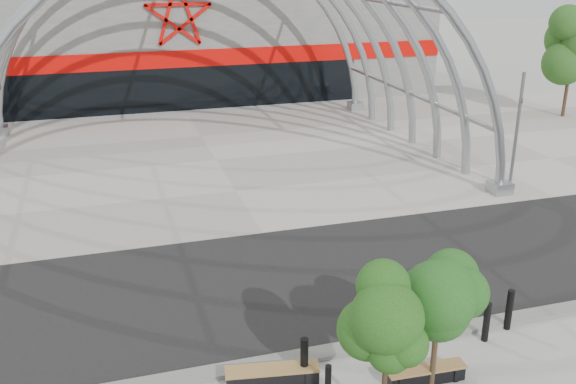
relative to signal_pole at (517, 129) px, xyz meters
name	(u,v)px	position (x,y,z in m)	size (l,w,h in m)	color
ground	(335,346)	(-10.83, -8.50, -2.47)	(140.00, 140.00, 0.00)	#9E9E98
road	(293,280)	(-10.83, -5.00, -2.46)	(140.00, 7.00, 0.02)	black
forecourt	(216,160)	(-10.83, 7.00, -2.45)	(60.00, 17.00, 0.04)	#9D988F
kerb	(339,350)	(-10.83, -8.75, -2.41)	(60.00, 0.50, 0.12)	slate
arena_building	(165,30)	(-10.83, 24.95, 1.52)	(34.00, 15.24, 8.00)	slate
vault_canopy	(216,160)	(-10.83, 7.00, -2.45)	(20.80, 15.80, 20.36)	#93989C
signal_pole	(517,129)	(0.00, 0.00, 0.00)	(0.32, 0.66, 4.72)	slate
street_tree_0	(388,326)	(-10.92, -11.41, -0.10)	(1.44, 1.44, 3.29)	black
street_tree_1	(441,279)	(-9.31, -10.52, 0.21)	(1.57, 1.57, 3.72)	#322817
bench_0	(273,376)	(-12.69, -9.47, -2.25)	(2.14, 0.79, 0.44)	black
bench_1	(426,375)	(-9.38, -10.37, -2.28)	(1.84, 0.49, 0.38)	black
bollard_1	(328,383)	(-11.68, -10.31, -2.03)	(0.14, 0.14, 0.87)	black
bollard_2	(304,361)	(-11.98, -9.58, -1.91)	(0.18, 0.18, 1.12)	black
bollard_3	(487,322)	(-7.18, -9.32, -1.94)	(0.17, 0.17, 1.05)	black
bollard_4	(509,310)	(-6.33, -9.01, -1.92)	(0.18, 0.18, 1.10)	black
bg_tree_1	(574,43)	(10.17, 9.50, 1.78)	(2.70, 2.70, 5.91)	black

